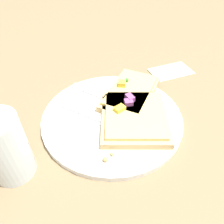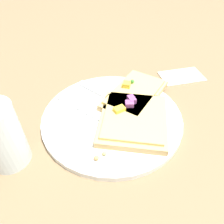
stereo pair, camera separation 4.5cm
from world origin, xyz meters
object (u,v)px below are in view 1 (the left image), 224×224
pizza_slice_corner (131,92)px  napkin (171,71)px  knife (104,97)px  fork (97,118)px  drinking_glass (5,148)px  plate (112,118)px  pizza_slice_main (134,116)px

pizza_slice_corner → napkin: 0.17m
knife → napkin: 0.22m
knife → fork: bearing=-68.8°
pizza_slice_corner → drinking_glass: size_ratio=1.54×
plate → drinking_glass: bearing=-164.6°
fork → drinking_glass: bearing=-111.9°
pizza_slice_main → napkin: 0.23m
knife → plate: bearing=-42.2°
fork → pizza_slice_corner: bearing=75.3°
plate → drinking_glass: drinking_glass is taller
pizza_slice_main → plate: bearing=-105.7°
drinking_glass → napkin: bearing=22.0°
pizza_slice_corner → napkin: size_ratio=1.63×
fork → drinking_glass: (-0.17, -0.06, 0.05)m
fork → knife: knife is taller
drinking_glass → napkin: (0.42, 0.17, -0.06)m
fork → napkin: bearing=74.1°
pizza_slice_corner → knife: bearing=-60.0°
fork → knife: size_ratio=0.96×
plate → napkin: bearing=27.5°
plate → pizza_slice_corner: (0.06, 0.05, 0.02)m
pizza_slice_main → pizza_slice_corner: bearing=-178.6°
fork → drinking_glass: size_ratio=1.37×
knife → pizza_slice_main: (0.03, -0.09, 0.01)m
knife → drinking_glass: bearing=-98.6°
napkin → pizza_slice_main: bearing=-142.0°
plate → pizza_slice_corner: pizza_slice_corner is taller
fork → pizza_slice_corner: 0.11m
pizza_slice_corner → drinking_glass: drinking_glass is taller
knife → pizza_slice_corner: 0.06m
knife → pizza_slice_corner: size_ratio=0.93×
pizza_slice_main → drinking_glass: drinking_glass is taller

